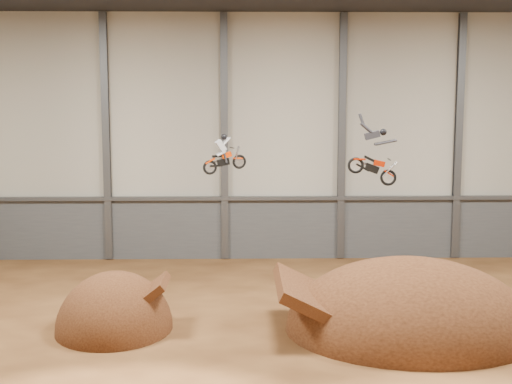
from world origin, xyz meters
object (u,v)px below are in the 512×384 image
landing_ramp (409,330)px  takeoff_ramp (115,329)px  fmx_rider_b (370,150)px  fmx_rider_a (226,151)px

landing_ramp → takeoff_ramp: bearing=178.4°
takeoff_ramp → landing_ramp: 11.94m
landing_ramp → fmx_rider_b: bearing=124.1°
takeoff_ramp → landing_ramp: landing_ramp is taller
fmx_rider_b → landing_ramp: bearing=-52.9°
fmx_rider_a → landing_ramp: bearing=-49.9°
landing_ramp → fmx_rider_b: size_ratio=3.54×
takeoff_ramp → fmx_rider_a: 9.29m
takeoff_ramp → fmx_rider_b: fmx_rider_b is taller
takeoff_ramp → fmx_rider_b: size_ratio=1.90×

